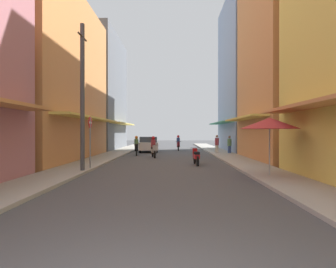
# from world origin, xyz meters

# --- Properties ---
(ground_plane) EXTENTS (97.67, 97.67, 0.00)m
(ground_plane) POSITION_xyz_m (0.00, 18.20, 0.00)
(ground_plane) COLOR #4C4C4F
(sidewalk_left) EXTENTS (2.01, 52.39, 0.12)m
(sidewalk_left) POSITION_xyz_m (-4.55, 18.20, 0.06)
(sidewalk_left) COLOR #ADA89E
(sidewalk_left) RESTS_ON ground
(sidewalk_right) EXTENTS (2.01, 52.39, 0.12)m
(sidewalk_right) POSITION_xyz_m (4.55, 18.20, 0.06)
(sidewalk_right) COLOR #ADA89E
(sidewalk_right) RESTS_ON ground
(building_left_mid) EXTENTS (7.05, 13.00, 10.91)m
(building_left_mid) POSITION_xyz_m (-8.55, 16.97, 5.45)
(building_left_mid) COLOR #D88C4C
(building_left_mid) RESTS_ON ground
(building_left_far) EXTENTS (7.05, 11.05, 12.25)m
(building_left_far) POSITION_xyz_m (-8.55, 29.69, 6.12)
(building_left_far) COLOR slate
(building_left_far) RESTS_ON ground
(building_right_mid) EXTENTS (7.05, 8.78, 16.25)m
(building_right_mid) POSITION_xyz_m (8.56, 17.04, 8.12)
(building_right_mid) COLOR #D88C4C
(building_right_mid) RESTS_ON ground
(building_right_far) EXTENTS (7.05, 9.95, 15.07)m
(building_right_far) POSITION_xyz_m (8.56, 27.02, 7.53)
(building_right_far) COLOR #8CA5CC
(building_right_far) RESTS_ON ground
(motorbike_red) EXTENTS (0.55, 1.81, 0.96)m
(motorbike_red) POSITION_xyz_m (1.68, 14.16, 0.50)
(motorbike_red) COLOR black
(motorbike_red) RESTS_ON ground
(motorbike_silver) EXTENTS (0.61, 1.79, 1.58)m
(motorbike_silver) POSITION_xyz_m (-1.08, 19.14, 0.70)
(motorbike_silver) COLOR black
(motorbike_silver) RESTS_ON ground
(motorbike_black) EXTENTS (0.56, 1.80, 1.58)m
(motorbike_black) POSITION_xyz_m (-2.61, 21.25, 0.70)
(motorbike_black) COLOR black
(motorbike_black) RESTS_ON ground
(motorbike_maroon) EXTENTS (0.55, 1.81, 1.58)m
(motorbike_maroon) POSITION_xyz_m (0.88, 27.49, 0.70)
(motorbike_maroon) COLOR black
(motorbike_maroon) RESTS_ON ground
(parked_car) EXTENTS (2.16, 4.25, 1.45)m
(parked_car) POSITION_xyz_m (-2.03, 25.57, 0.74)
(parked_car) COLOR silver
(parked_car) RESTS_ON ground
(pedestrian_foreground) EXTENTS (0.34, 0.34, 1.57)m
(pedestrian_foreground) POSITION_xyz_m (5.13, 22.49, 0.78)
(pedestrian_foreground) COLOR #334C8C
(pedestrian_foreground) RESTS_ON ground
(pedestrian_midway) EXTENTS (0.34, 0.34, 1.63)m
(pedestrian_midway) POSITION_xyz_m (4.19, 23.29, 0.81)
(pedestrian_midway) COLOR beige
(pedestrian_midway) RESTS_ON ground
(vendor_umbrella) EXTENTS (2.35, 2.35, 2.46)m
(vendor_umbrella) POSITION_xyz_m (4.28, 9.13, 2.23)
(vendor_umbrella) COLOR #99999E
(vendor_umbrella) RESTS_ON ground
(utility_pole) EXTENTS (0.20, 1.20, 6.86)m
(utility_pole) POSITION_xyz_m (-3.80, 10.68, 3.51)
(utility_pole) COLOR #4C4C4F
(utility_pole) RESTS_ON ground
(street_sign_no_entry) EXTENTS (0.07, 0.60, 2.65)m
(street_sign_no_entry) POSITION_xyz_m (-3.70, 11.60, 1.72)
(street_sign_no_entry) COLOR gray
(street_sign_no_entry) RESTS_ON ground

